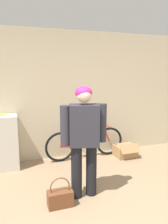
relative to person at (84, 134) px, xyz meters
The scene contains 5 objects.
wall_back 1.66m from the person, 91.49° to the left, with size 8.00×0.07×2.60m.
person is the anchor object (origin of this frame).
bicycle 1.55m from the person, 69.79° to the left, with size 1.70×0.46×0.68m.
handbag 0.91m from the person, 159.57° to the right, with size 0.33×0.18×0.41m.
cardboard_box 1.92m from the person, 40.96° to the left, with size 0.43×0.43×0.31m.
Camera 1 is at (-0.90, -1.72, 1.76)m, focal length 35.00 mm.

